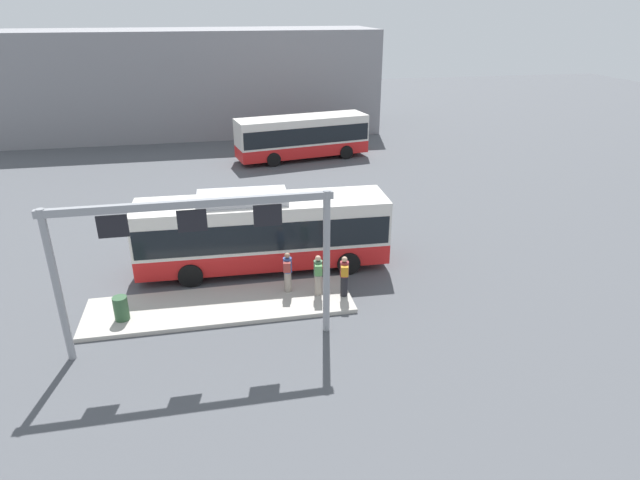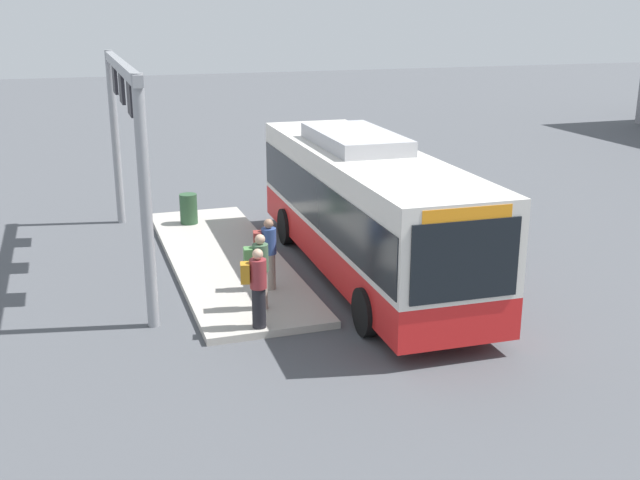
# 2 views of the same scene
# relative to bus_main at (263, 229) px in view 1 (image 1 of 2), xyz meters

# --- Properties ---
(ground_plane) EXTENTS (120.00, 120.00, 0.00)m
(ground_plane) POSITION_rel_bus_main_xyz_m (0.01, -0.00, -1.81)
(ground_plane) COLOR #4C4F54
(platform_curb) EXTENTS (10.00, 2.80, 0.16)m
(platform_curb) POSITION_rel_bus_main_xyz_m (-1.99, -3.09, -1.73)
(platform_curb) COLOR #B2ADA3
(platform_curb) RESTS_ON ground
(bus_main) EXTENTS (10.67, 2.92, 3.46)m
(bus_main) POSITION_rel_bus_main_xyz_m (0.00, 0.00, 0.00)
(bus_main) COLOR red
(bus_main) RESTS_ON ground
(bus_background_left) EXTENTS (9.89, 4.18, 3.10)m
(bus_background_left) POSITION_rel_bus_main_xyz_m (4.64, 17.38, -0.03)
(bus_background_left) COLOR red
(bus_background_left) RESTS_ON ground
(person_boarding) EXTENTS (0.41, 0.57, 1.67)m
(person_boarding) POSITION_rel_bus_main_xyz_m (2.75, -3.39, -0.76)
(person_boarding) COLOR black
(person_boarding) RESTS_ON platform_curb
(person_waiting_near) EXTENTS (0.38, 0.56, 1.67)m
(person_waiting_near) POSITION_rel_bus_main_xyz_m (1.78, -3.10, -0.76)
(person_waiting_near) COLOR gray
(person_waiting_near) RESTS_ON platform_curb
(person_waiting_mid) EXTENTS (0.41, 0.57, 1.67)m
(person_waiting_mid) POSITION_rel_bus_main_xyz_m (0.67, -2.62, -0.76)
(person_waiting_mid) COLOR gray
(person_waiting_mid) RESTS_ON platform_curb
(platform_sign_gantry) EXTENTS (8.87, 0.24, 5.20)m
(platform_sign_gantry) POSITION_rel_bus_main_xyz_m (-2.61, -5.36, 1.92)
(platform_sign_gantry) COLOR gray
(platform_sign_gantry) RESTS_ON ground
(station_building) EXTENTS (31.93, 8.00, 8.62)m
(station_building) POSITION_rel_bus_main_xyz_m (-3.28, 28.25, 2.50)
(station_building) COLOR gray
(station_building) RESTS_ON ground
(trash_bin) EXTENTS (0.52, 0.52, 0.90)m
(trash_bin) POSITION_rel_bus_main_xyz_m (-5.49, -3.47, -1.20)
(trash_bin) COLOR #2D5133
(trash_bin) RESTS_ON platform_curb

